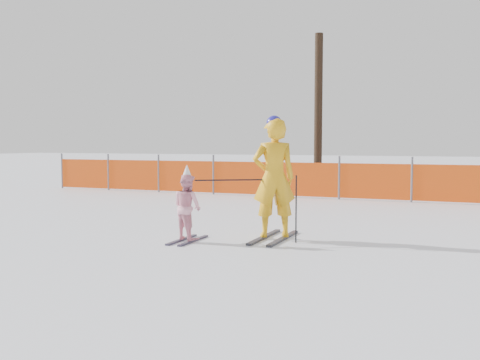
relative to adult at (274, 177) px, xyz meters
The scene contains 6 objects.
ground 1.35m from the adult, 130.79° to the right, with size 120.00×120.00×0.00m, color white.
adult is the anchor object (origin of this frame).
child 1.54m from the adult, 149.66° to the right, with size 0.65×0.98×1.27m.
ski_poles 0.40m from the adult, 111.67° to the right, with size 1.62×0.63×1.11m.
safety_fence 7.45m from the adult, 115.06° to the left, with size 14.35×0.06×1.25m.
tree_trunks 10.36m from the adult, 72.63° to the left, with size 7.08×0.95×6.04m.
Camera 1 is at (3.44, -7.89, 1.63)m, focal length 40.00 mm.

